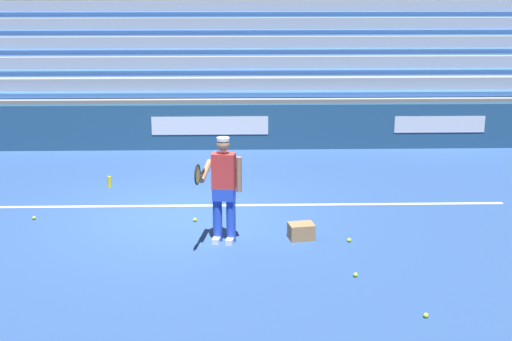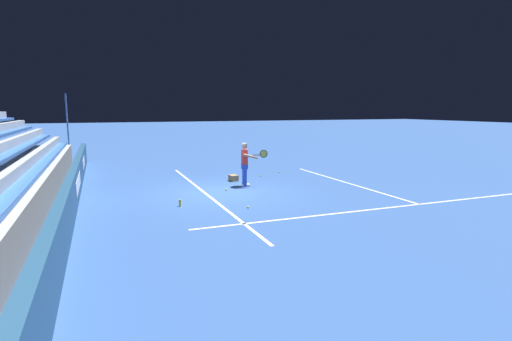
{
  "view_description": "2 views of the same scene",
  "coord_description": "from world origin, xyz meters",
  "px_view_note": "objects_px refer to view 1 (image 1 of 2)",
  "views": [
    {
      "loc": [
        -1.04,
        12.06,
        4.23
      ],
      "look_at": [
        -1.36,
        -0.46,
        0.68
      ],
      "focal_mm": 50.0,
      "sensor_mm": 36.0,
      "label": 1
    },
    {
      "loc": [
        13.84,
        -3.99,
        3.06
      ],
      "look_at": [
        0.36,
        1.32,
        0.8
      ],
      "focal_mm": 28.0,
      "sensor_mm": 36.0,
      "label": 2
    }
  ],
  "objects_px": {
    "tennis_ball_stray_back": "(195,220)",
    "ball_box_cardboard": "(301,231)",
    "tennis_ball_near_player": "(349,240)",
    "water_bottle": "(110,182)",
    "tennis_ball_by_box": "(34,218)",
    "tennis_player": "(223,188)",
    "tennis_ball_toward_net": "(426,315)",
    "tennis_ball_on_baseline": "(356,275)"
  },
  "relations": [
    {
      "from": "tennis_ball_stray_back",
      "to": "ball_box_cardboard",
      "type": "bearing_deg",
      "value": 153.93
    },
    {
      "from": "ball_box_cardboard",
      "to": "tennis_ball_near_player",
      "type": "relative_size",
      "value": 6.06
    },
    {
      "from": "water_bottle",
      "to": "tennis_ball_by_box",
      "type": "bearing_deg",
      "value": 62.74
    },
    {
      "from": "tennis_ball_stray_back",
      "to": "tennis_ball_by_box",
      "type": "bearing_deg",
      "value": -3.45
    },
    {
      "from": "tennis_ball_by_box",
      "to": "water_bottle",
      "type": "relative_size",
      "value": 0.3
    },
    {
      "from": "tennis_player",
      "to": "ball_box_cardboard",
      "type": "xyz_separation_m",
      "value": [
        -1.26,
        -0.08,
        -0.76
      ]
    },
    {
      "from": "tennis_player",
      "to": "tennis_ball_near_player",
      "type": "xyz_separation_m",
      "value": [
        -2.02,
        0.08,
        -0.86
      ]
    },
    {
      "from": "tennis_ball_near_player",
      "to": "tennis_ball_stray_back",
      "type": "bearing_deg",
      "value": -22.1
    },
    {
      "from": "ball_box_cardboard",
      "to": "tennis_ball_near_player",
      "type": "height_order",
      "value": "ball_box_cardboard"
    },
    {
      "from": "ball_box_cardboard",
      "to": "tennis_ball_near_player",
      "type": "distance_m",
      "value": 0.78
    },
    {
      "from": "tennis_ball_near_player",
      "to": "tennis_ball_stray_back",
      "type": "distance_m",
      "value": 2.73
    },
    {
      "from": "tennis_ball_toward_net",
      "to": "tennis_ball_stray_back",
      "type": "bearing_deg",
      "value": -49.43
    },
    {
      "from": "tennis_ball_on_baseline",
      "to": "tennis_ball_toward_net",
      "type": "relative_size",
      "value": 1.0
    },
    {
      "from": "water_bottle",
      "to": "tennis_player",
      "type": "bearing_deg",
      "value": 127.7
    },
    {
      "from": "tennis_ball_by_box",
      "to": "water_bottle",
      "type": "height_order",
      "value": "water_bottle"
    },
    {
      "from": "tennis_ball_by_box",
      "to": "tennis_ball_near_player",
      "type": "bearing_deg",
      "value": 167.39
    },
    {
      "from": "ball_box_cardboard",
      "to": "tennis_ball_on_baseline",
      "type": "relative_size",
      "value": 6.06
    },
    {
      "from": "ball_box_cardboard",
      "to": "water_bottle",
      "type": "distance_m",
      "value": 4.67
    },
    {
      "from": "ball_box_cardboard",
      "to": "tennis_ball_toward_net",
      "type": "relative_size",
      "value": 6.06
    },
    {
      "from": "ball_box_cardboard",
      "to": "tennis_ball_near_player",
      "type": "xyz_separation_m",
      "value": [
        -0.76,
        0.16,
        -0.1
      ]
    },
    {
      "from": "tennis_player",
      "to": "tennis_ball_toward_net",
      "type": "height_order",
      "value": "tennis_player"
    },
    {
      "from": "tennis_ball_on_baseline",
      "to": "tennis_ball_stray_back",
      "type": "relative_size",
      "value": 1.0
    },
    {
      "from": "tennis_player",
      "to": "tennis_ball_by_box",
      "type": "height_order",
      "value": "tennis_player"
    },
    {
      "from": "tennis_ball_toward_net",
      "to": "tennis_ball_by_box",
      "type": "bearing_deg",
      "value": -32.62
    },
    {
      "from": "tennis_ball_on_baseline",
      "to": "tennis_ball_by_box",
      "type": "bearing_deg",
      "value": -25.9
    },
    {
      "from": "ball_box_cardboard",
      "to": "tennis_ball_stray_back",
      "type": "bearing_deg",
      "value": -26.07
    },
    {
      "from": "tennis_ball_near_player",
      "to": "tennis_ball_stray_back",
      "type": "height_order",
      "value": "same"
    },
    {
      "from": "tennis_ball_by_box",
      "to": "tennis_ball_stray_back",
      "type": "xyz_separation_m",
      "value": [
        -2.83,
        0.17,
        0.0
      ]
    },
    {
      "from": "ball_box_cardboard",
      "to": "tennis_ball_toward_net",
      "type": "bearing_deg",
      "value": 115.8
    },
    {
      "from": "tennis_player",
      "to": "ball_box_cardboard",
      "type": "height_order",
      "value": "tennis_player"
    },
    {
      "from": "tennis_ball_near_player",
      "to": "water_bottle",
      "type": "height_order",
      "value": "water_bottle"
    },
    {
      "from": "tennis_ball_near_player",
      "to": "water_bottle",
      "type": "distance_m",
      "value": 5.37
    },
    {
      "from": "tennis_ball_stray_back",
      "to": "water_bottle",
      "type": "relative_size",
      "value": 0.3
    },
    {
      "from": "tennis_ball_toward_net",
      "to": "tennis_ball_stray_back",
      "type": "xyz_separation_m",
      "value": [
        3.11,
        -3.63,
        0.0
      ]
    },
    {
      "from": "tennis_ball_on_baseline",
      "to": "tennis_ball_toward_net",
      "type": "bearing_deg",
      "value": 118.79
    },
    {
      "from": "tennis_ball_on_baseline",
      "to": "tennis_ball_near_player",
      "type": "xyz_separation_m",
      "value": [
        -0.11,
        -1.35,
        0.0
      ]
    },
    {
      "from": "tennis_ball_toward_net",
      "to": "tennis_player",
      "type": "bearing_deg",
      "value": -45.94
    },
    {
      "from": "tennis_player",
      "to": "ball_box_cardboard",
      "type": "bearing_deg",
      "value": -176.2
    },
    {
      "from": "tennis_player",
      "to": "water_bottle",
      "type": "distance_m",
      "value": 3.93
    },
    {
      "from": "tennis_ball_near_player",
      "to": "tennis_ball_by_box",
      "type": "relative_size",
      "value": 1.0
    },
    {
      "from": "tennis_player",
      "to": "tennis_ball_toward_net",
      "type": "relative_size",
      "value": 25.98
    },
    {
      "from": "tennis_player",
      "to": "tennis_ball_stray_back",
      "type": "height_order",
      "value": "tennis_player"
    }
  ]
}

